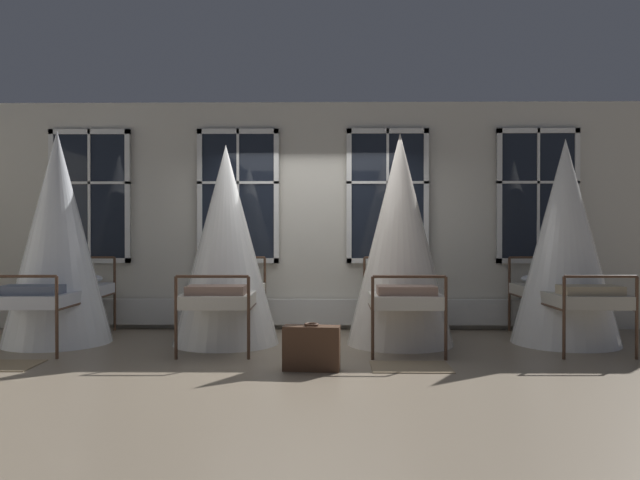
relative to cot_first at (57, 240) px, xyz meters
name	(u,v)px	position (x,y,z in m)	size (l,w,h in m)	color
ground	(310,346)	(3.13, -0.19, -1.27)	(20.83, 20.83, 0.00)	gray
back_wall_with_windows	(313,216)	(3.13, 1.24, 0.34)	(11.41, 0.10, 3.22)	beige
window_bank	(313,252)	(3.13, 1.12, -0.17)	(7.48, 0.10, 2.76)	black
cot_first	(57,240)	(0.00, 0.00, 0.00)	(1.30, 2.00, 2.63)	#4C3323
cot_second	(226,247)	(2.09, 0.01, -0.09)	(1.30, 1.99, 2.45)	#4C3323
cot_third	(400,242)	(4.23, 0.01, -0.02)	(1.30, 1.99, 2.59)	#4C3323
cot_fourth	(565,244)	(6.27, 0.07, -0.05)	(1.30, 1.99, 2.52)	#4C3323
rug_third	(411,367)	(4.18, -1.33, -1.27)	(0.80, 0.56, 0.01)	#8E7A5B
suitcase_dark	(312,348)	(3.18, -1.48, -1.05)	(0.58, 0.26, 0.47)	#472D1E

